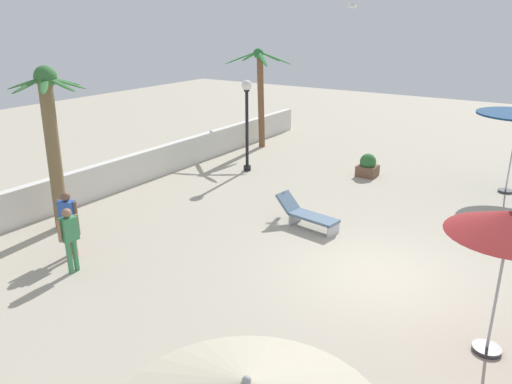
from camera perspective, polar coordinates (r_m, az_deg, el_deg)
The scene contains 11 objects.
ground_plane at distance 11.83m, azimuth 13.93°, elevation -9.42°, with size 56.00×56.00×0.00m, color #B2A893.
boundary_wall at distance 16.96m, azimuth -17.92°, elevation 1.13°, with size 25.20×0.30×1.08m, color silver.
patio_umbrella_2 at distance 9.00m, azimuth 27.12°, elevation -3.34°, with size 2.01×2.01×2.73m.
palm_tree_0 at distance 22.16m, azimuth 0.49°, elevation 12.15°, with size 2.58×2.81×4.37m.
palm_tree_1 at distance 14.31m, azimuth -22.48°, elevation 6.64°, with size 2.03×2.04×4.45m.
lamp_post_1 at distance 18.69m, azimuth -1.06°, elevation 8.93°, with size 0.38×0.38×3.44m.
lounge_chair_0 at distance 13.99m, azimuth 5.83°, elevation -2.53°, with size 0.82×1.95×0.84m.
guest_0 at distance 12.06m, azimuth -20.63°, elevation -4.57°, with size 0.56×0.25×1.57m.
guest_2 at distance 12.86m, azimuth -20.77°, elevation -2.76°, with size 0.34×0.54×1.68m.
seagull_0 at distance 19.22m, azimuth 10.99°, elevation 20.23°, with size 0.91×0.39×0.15m.
planter at distance 18.89m, azimuth 12.71°, elevation 2.93°, with size 0.70×0.70×0.85m.
Camera 1 is at (-9.93, -3.18, 5.60)m, focal length 34.82 mm.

